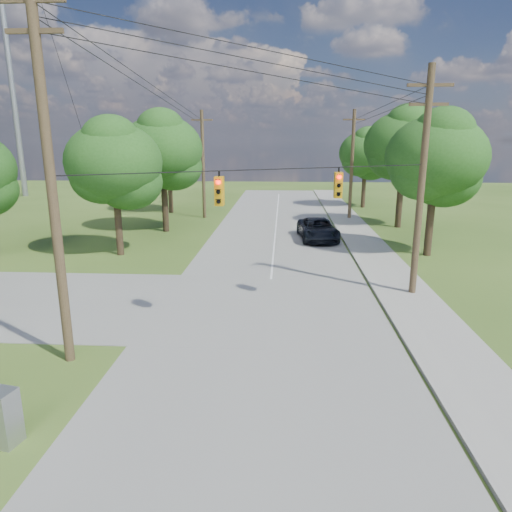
# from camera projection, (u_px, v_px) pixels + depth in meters

# --- Properties ---
(ground) EXTENTS (140.00, 140.00, 0.00)m
(ground) POSITION_uv_depth(u_px,v_px,m) (202.00, 369.00, 14.92)
(ground) COLOR #36511B
(ground) RESTS_ON ground
(main_road) EXTENTS (10.00, 100.00, 0.03)m
(main_road) POSITION_uv_depth(u_px,v_px,m) (268.00, 314.00, 19.64)
(main_road) COLOR gray
(main_road) RESTS_ON ground
(sidewalk_east) EXTENTS (2.60, 100.00, 0.12)m
(sidewalk_east) POSITION_uv_depth(u_px,v_px,m) (426.00, 316.00, 19.24)
(sidewalk_east) COLOR gray
(sidewalk_east) RESTS_ON ground
(pole_sw) EXTENTS (2.00, 0.32, 12.00)m
(pole_sw) POSITION_uv_depth(u_px,v_px,m) (50.00, 175.00, 14.03)
(pole_sw) COLOR brown
(pole_sw) RESTS_ON ground
(pole_ne) EXTENTS (2.00, 0.32, 10.50)m
(pole_ne) POSITION_uv_depth(u_px,v_px,m) (422.00, 181.00, 20.80)
(pole_ne) COLOR brown
(pole_ne) RESTS_ON ground
(pole_north_e) EXTENTS (2.00, 0.32, 10.00)m
(pole_north_e) POSITION_uv_depth(u_px,v_px,m) (352.00, 164.00, 42.17)
(pole_north_e) COLOR brown
(pole_north_e) RESTS_ON ground
(pole_north_w) EXTENTS (2.00, 0.32, 10.00)m
(pole_north_w) POSITION_uv_depth(u_px,v_px,m) (203.00, 164.00, 42.97)
(pole_north_w) COLOR brown
(pole_north_w) RESTS_ON ground
(power_lines) EXTENTS (13.93, 29.62, 4.93)m
(power_lines) POSITION_uv_depth(u_px,v_px,m) (264.00, 103.00, 23.75)
(power_lines) COLOR black
(power_lines) RESTS_ON ground
(traffic_signals) EXTENTS (4.91, 3.27, 1.05)m
(traffic_signals) POSITION_uv_depth(u_px,v_px,m) (283.00, 187.00, 17.70)
(traffic_signals) COLOR #D89A0C
(traffic_signals) RESTS_ON ground
(radio_mast) EXTENTS (0.70, 0.70, 45.00)m
(radio_mast) POSITION_uv_depth(u_px,v_px,m) (3.00, 12.00, 55.72)
(radio_mast) COLOR gray
(radio_mast) RESTS_ON ground
(tree_w_near) EXTENTS (6.00, 6.00, 8.40)m
(tree_w_near) POSITION_uv_depth(u_px,v_px,m) (114.00, 163.00, 28.43)
(tree_w_near) COLOR #3D2C1E
(tree_w_near) RESTS_ON ground
(tree_w_mid) EXTENTS (6.40, 6.40, 9.22)m
(tree_w_mid) POSITION_uv_depth(u_px,v_px,m) (162.00, 149.00, 35.95)
(tree_w_mid) COLOR #3D2C1E
(tree_w_mid) RESTS_ON ground
(tree_w_far) EXTENTS (6.00, 6.00, 8.73)m
(tree_w_far) POSITION_uv_depth(u_px,v_px,m) (168.00, 151.00, 45.82)
(tree_w_far) COLOR #3D2C1E
(tree_w_far) RESTS_ON ground
(tree_e_near) EXTENTS (6.20, 6.20, 8.81)m
(tree_e_near) POSITION_uv_depth(u_px,v_px,m) (436.00, 157.00, 28.17)
(tree_e_near) COLOR #3D2C1E
(tree_e_near) RESTS_ON ground
(tree_e_mid) EXTENTS (6.60, 6.60, 9.64)m
(tree_e_mid) POSITION_uv_depth(u_px,v_px,m) (404.00, 145.00, 37.66)
(tree_e_mid) COLOR #3D2C1E
(tree_e_mid) RESTS_ON ground
(tree_e_far) EXTENTS (5.80, 5.80, 8.32)m
(tree_e_far) POSITION_uv_depth(u_px,v_px,m) (366.00, 153.00, 49.57)
(tree_e_far) COLOR #3D2C1E
(tree_e_far) RESTS_ON ground
(car_main_north) EXTENTS (3.11, 5.89, 1.58)m
(car_main_north) POSITION_uv_depth(u_px,v_px,m) (318.00, 229.00, 34.09)
(car_main_north) COLOR black
(car_main_north) RESTS_ON main_road
(control_cabinet) EXTENTS (0.90, 0.73, 1.44)m
(control_cabinet) POSITION_uv_depth(u_px,v_px,m) (1.00, 417.00, 11.11)
(control_cabinet) COLOR gray
(control_cabinet) RESTS_ON ground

